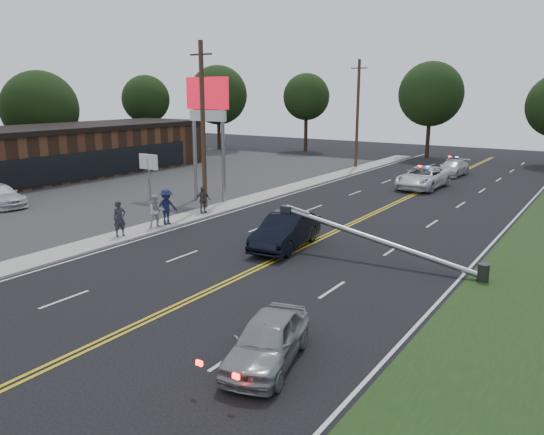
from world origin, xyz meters
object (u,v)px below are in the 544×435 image
Objects in this scene: utility_pole_far at (358,114)px; waiting_sedan at (267,340)px; bystander_b at (157,211)px; bystander_d at (203,200)px; emergency_b at (452,168)px; utility_pole_mid at (203,126)px; crashed_sedan at (285,231)px; fallen_streetlight at (387,243)px; bystander_c at (167,207)px; small_sign at (149,166)px; pylon_sign at (208,109)px; emergency_a at (423,177)px; bystander_a at (120,219)px.

waiting_sedan is (13.91, -35.75, -4.42)m from utility_pole_far.
bystander_b reaches higher than bystander_d.
utility_pole_mid is at bearing -108.66° from emergency_b.
bystander_d is at bearing 150.70° from crashed_sedan.
fallen_streetlight reaches higher than emergency_b.
bystander_b is (-12.21, -1.26, 0.07)m from fallen_streetlight.
bystander_c is 1.21× the size of bystander_d.
small_sign is at bearing 98.62° from bystander_d.
pylon_sign is 22.54m from waiting_sedan.
pylon_sign is 12.82m from crashed_sedan.
emergency_b is at bearing 2.35° from bystander_d.
small_sign is 0.33× the size of fallen_streetlight.
fallen_streetlight is 4.87× the size of bystander_c.
pylon_sign reaches higher than waiting_sedan.
utility_pole_far is 2.08× the size of crashed_sedan.
pylon_sign reaches higher than crashed_sedan.
crashed_sedan is 0.83× the size of emergency_a.
bystander_b is 1.10× the size of bystander_d.
crashed_sedan is at bearing -89.10° from emergency_a.
crashed_sedan is 2.51× the size of bystander_c.
utility_pole_mid reaches higher than bystander_d.
pylon_sign is 2.06× the size of waiting_sedan.
utility_pole_mid is 1.72× the size of emergency_a.
bystander_d is at bearing 29.95° from bystander_b.
pylon_sign is 23.21m from emergency_b.
utility_pole_mid is at bearing -56.98° from pylon_sign.
bystander_b is at bearing -77.35° from utility_pole_mid.
small_sign is 0.80× the size of waiting_sedan.
small_sign reaches higher than emergency_a.
fallen_streetlight is 2.04× the size of emergency_b.
bystander_c is at bearing 29.36° from bystander_b.
small_sign is 1.95× the size of bystander_d.
bystander_a is at bearing -76.76° from pylon_sign.
emergency_b is at bearing 90.34° from emergency_a.
waiting_sedan is (15.21, -15.75, -5.34)m from pylon_sign.
bystander_c is 3.17m from bystander_d.
bystander_d reaches higher than emergency_b.
fallen_streetlight reaches higher than bystander_d.
fallen_streetlight is at bearing 78.11° from waiting_sedan.
pylon_sign reaches higher than small_sign.
utility_pole_mid reaches higher than waiting_sedan.
pylon_sign is 6.47m from bystander_d.
waiting_sedan is 36.16m from emergency_b.
bystander_d is at bearing -55.92° from pylon_sign.
utility_pole_mid is at bearing 145.47° from crashed_sedan.
emergency_b is (-4.34, 26.08, -0.25)m from fallen_streetlight.
utility_pole_far is 1.72× the size of emergency_a.
emergency_b is at bearing 82.76° from waiting_sedan.
waiting_sedan is 15.79m from bystander_c.
bystander_c is at bearing -154.87° from bystander_d.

